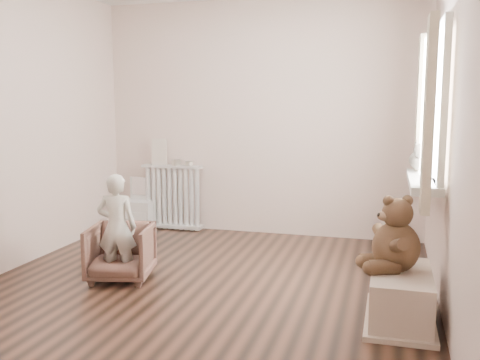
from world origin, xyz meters
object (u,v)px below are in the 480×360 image
(teddy_bear, at_px, (397,224))
(plush_cat, at_px, (420,159))
(child, at_px, (117,227))
(toy_bench, at_px, (401,293))
(toy_vanity, at_px, (138,205))
(armchair, at_px, (121,252))
(radiator, at_px, (172,196))

(teddy_bear, xyz_separation_m, plush_cat, (0.18, 1.07, 0.33))
(child, bearing_deg, toy_bench, 162.10)
(child, distance_m, toy_bench, 2.27)
(toy_bench, height_order, plush_cat, plush_cat)
(toy_vanity, bearing_deg, armchair, -67.90)
(radiator, distance_m, child, 1.88)
(armchair, height_order, teddy_bear, teddy_bear)
(armchair, xyz_separation_m, child, (0.00, -0.05, 0.23))
(armchair, distance_m, teddy_bear, 2.26)
(teddy_bear, bearing_deg, radiator, 118.84)
(toy_bench, relative_size, teddy_bear, 1.47)
(child, xyz_separation_m, toy_bench, (2.24, -0.22, -0.26))
(armchair, distance_m, child, 0.23)
(armchair, bearing_deg, toy_bench, -19.16)
(toy_vanity, relative_size, teddy_bear, 1.18)
(armchair, relative_size, toy_bench, 0.69)
(teddy_bear, bearing_deg, plush_cat, 58.56)
(toy_vanity, distance_m, plush_cat, 3.33)
(radiator, relative_size, plush_cat, 2.55)
(radiator, distance_m, toy_bench, 3.29)
(plush_cat, bearing_deg, child, -157.44)
(child, distance_m, plush_cat, 2.60)
(armchair, xyz_separation_m, toy_bench, (2.24, -0.27, -0.03))
(child, height_order, toy_bench, child)
(teddy_bear, distance_m, plush_cat, 1.14)
(armchair, relative_size, teddy_bear, 1.02)
(radiator, distance_m, plush_cat, 2.92)
(radiator, distance_m, teddy_bear, 3.24)
(radiator, bearing_deg, teddy_bear, -39.44)
(armchair, distance_m, toy_bench, 2.26)
(radiator, relative_size, toy_vanity, 1.27)
(armchair, bearing_deg, child, -102.36)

